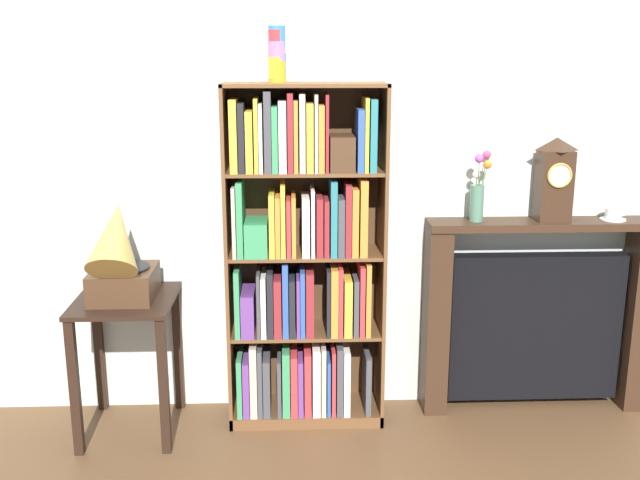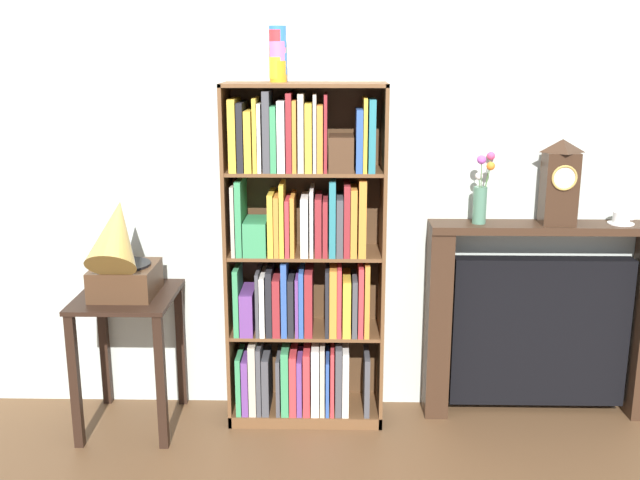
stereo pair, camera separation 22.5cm
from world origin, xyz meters
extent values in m
cube|color=brown|center=(0.00, 0.00, -0.01)|extent=(7.88, 6.40, 0.02)
cube|color=beige|center=(0.17, 0.34, 1.30)|extent=(4.88, 0.08, 2.60)
cube|color=brown|center=(-0.39, 0.14, 0.88)|extent=(0.02, 0.32, 1.75)
cube|color=brown|center=(0.39, 0.14, 0.88)|extent=(0.02, 0.32, 1.75)
cube|color=#4C311C|center=(0.00, 0.29, 0.88)|extent=(0.80, 0.01, 1.75)
cube|color=brown|center=(0.00, 0.14, 1.74)|extent=(0.80, 0.32, 0.02)
cube|color=brown|center=(0.00, 0.14, 0.03)|extent=(0.80, 0.32, 0.06)
cube|color=#388E56|center=(-0.34, 0.11, 0.22)|extent=(0.03, 0.23, 0.31)
cube|color=#663884|center=(-0.31, 0.11, 0.21)|extent=(0.03, 0.25, 0.30)
cube|color=#B2A893|center=(-0.27, 0.10, 0.25)|extent=(0.04, 0.23, 0.38)
cube|color=#424247|center=(-0.24, 0.11, 0.24)|extent=(0.02, 0.24, 0.37)
cube|color=#424247|center=(-0.21, 0.11, 0.21)|extent=(0.04, 0.23, 0.31)
cube|color=#424247|center=(-0.14, 0.12, 0.21)|extent=(0.02, 0.25, 0.31)
cube|color=#388E56|center=(-0.10, 0.11, 0.23)|extent=(0.04, 0.25, 0.35)
cube|color=#C63338|center=(-0.06, 0.11, 0.22)|extent=(0.04, 0.24, 0.33)
cube|color=#663884|center=(-0.03, 0.10, 0.21)|extent=(0.03, 0.23, 0.30)
cube|color=#C63338|center=(0.01, 0.12, 0.23)|extent=(0.04, 0.27, 0.34)
cube|color=white|center=(0.05, 0.10, 0.24)|extent=(0.04, 0.22, 0.36)
cube|color=#B2A893|center=(0.09, 0.12, 0.24)|extent=(0.02, 0.25, 0.37)
cube|color=#2D519E|center=(0.11, 0.12, 0.21)|extent=(0.02, 0.25, 0.30)
cube|color=#C63338|center=(0.14, 0.10, 0.24)|extent=(0.02, 0.23, 0.35)
cube|color=#424247|center=(0.17, 0.10, 0.25)|extent=(0.03, 0.23, 0.37)
cube|color=white|center=(0.21, 0.12, 0.23)|extent=(0.03, 0.27, 0.35)
cube|color=#424247|center=(0.32, 0.11, 0.22)|extent=(0.03, 0.23, 0.32)
cube|color=brown|center=(0.00, 0.14, 0.49)|extent=(0.76, 0.30, 0.02)
cube|color=#388E56|center=(-0.34, 0.10, 0.67)|extent=(0.03, 0.22, 0.35)
cube|color=#663884|center=(-0.29, 0.11, 0.61)|extent=(0.07, 0.24, 0.22)
cube|color=#424247|center=(-0.24, 0.12, 0.66)|extent=(0.02, 0.26, 0.33)
cube|color=white|center=(-0.21, 0.11, 0.65)|extent=(0.03, 0.25, 0.31)
cube|color=black|center=(-0.18, 0.12, 0.67)|extent=(0.03, 0.26, 0.34)
cube|color=maroon|center=(-0.14, 0.11, 0.65)|extent=(0.04, 0.24, 0.30)
cube|color=#2D519E|center=(-0.10, 0.11, 0.69)|extent=(0.03, 0.23, 0.38)
cube|color=black|center=(-0.07, 0.10, 0.65)|extent=(0.03, 0.21, 0.30)
cube|color=#663884|center=(-0.04, 0.11, 0.65)|extent=(0.02, 0.24, 0.30)
cube|color=#2D519E|center=(-0.02, 0.09, 0.67)|extent=(0.02, 0.21, 0.34)
cube|color=maroon|center=(0.02, 0.11, 0.66)|extent=(0.04, 0.25, 0.33)
cube|color=black|center=(0.11, 0.10, 0.67)|extent=(0.02, 0.22, 0.35)
cube|color=orange|center=(0.14, 0.12, 0.67)|extent=(0.04, 0.26, 0.35)
cube|color=#C63338|center=(0.17, 0.10, 0.67)|extent=(0.02, 0.21, 0.36)
cube|color=gold|center=(0.21, 0.13, 0.64)|extent=(0.04, 0.27, 0.29)
cube|color=#424247|center=(0.25, 0.11, 0.64)|extent=(0.03, 0.24, 0.30)
cube|color=#C63338|center=(0.28, 0.13, 0.68)|extent=(0.02, 0.28, 0.36)
cube|color=orange|center=(0.31, 0.10, 0.69)|extent=(0.02, 0.23, 0.38)
cube|color=brown|center=(0.00, 0.14, 0.91)|extent=(0.76, 0.30, 0.02)
cube|color=#B2A893|center=(-0.35, 0.10, 1.09)|extent=(0.02, 0.23, 0.35)
cube|color=#388E56|center=(-0.32, 0.13, 1.10)|extent=(0.03, 0.27, 0.37)
cube|color=#388E56|center=(-0.24, 0.10, 1.00)|extent=(0.11, 0.23, 0.17)
cube|color=gold|center=(-0.17, 0.11, 1.07)|extent=(0.03, 0.24, 0.31)
cube|color=orange|center=(-0.14, 0.10, 1.06)|extent=(0.02, 0.23, 0.30)
cube|color=gold|center=(-0.11, 0.10, 1.09)|extent=(0.02, 0.21, 0.36)
cube|color=#C63338|center=(-0.08, 0.10, 1.06)|extent=(0.02, 0.23, 0.28)
cube|color=orange|center=(-0.06, 0.11, 1.06)|extent=(0.02, 0.24, 0.30)
cube|color=white|center=(0.00, 0.11, 1.06)|extent=(0.04, 0.25, 0.29)
cube|color=white|center=(0.04, 0.12, 1.08)|extent=(0.02, 0.26, 0.33)
cube|color=maroon|center=(0.07, 0.12, 1.06)|extent=(0.03, 0.26, 0.29)
cube|color=maroon|center=(0.10, 0.11, 1.06)|extent=(0.02, 0.24, 0.28)
cube|color=teal|center=(0.14, 0.12, 1.10)|extent=(0.03, 0.26, 0.37)
cube|color=#424247|center=(0.17, 0.12, 1.06)|extent=(0.03, 0.26, 0.29)
cube|color=maroon|center=(0.21, 0.11, 1.09)|extent=(0.03, 0.24, 0.36)
cube|color=orange|center=(0.24, 0.09, 1.08)|extent=(0.03, 0.21, 0.34)
cube|color=orange|center=(0.28, 0.10, 1.10)|extent=(0.04, 0.21, 0.38)
cube|color=brown|center=(0.00, 0.14, 1.32)|extent=(0.76, 0.30, 0.02)
cube|color=gold|center=(-0.34, 0.12, 1.51)|extent=(0.04, 0.26, 0.35)
cube|color=black|center=(-0.30, 0.11, 1.50)|extent=(0.03, 0.24, 0.33)
cube|color=gold|center=(-0.27, 0.13, 1.48)|extent=(0.03, 0.28, 0.29)
cube|color=gold|center=(-0.23, 0.11, 1.51)|extent=(0.02, 0.24, 0.35)
cube|color=white|center=(-0.21, 0.11, 1.50)|extent=(0.02, 0.25, 0.33)
cube|color=#424247|center=(-0.18, 0.11, 1.53)|extent=(0.03, 0.24, 0.38)
cube|color=#388E56|center=(-0.14, 0.11, 1.49)|extent=(0.03, 0.24, 0.31)
cube|color=white|center=(-0.11, 0.11, 1.50)|extent=(0.04, 0.25, 0.34)
cube|color=maroon|center=(-0.07, 0.12, 1.52)|extent=(0.03, 0.27, 0.37)
cube|color=orange|center=(-0.04, 0.11, 1.50)|extent=(0.02, 0.24, 0.34)
cube|color=#B2A893|center=(-0.01, 0.12, 1.52)|extent=(0.03, 0.27, 0.37)
cube|color=gold|center=(0.02, 0.10, 1.50)|extent=(0.03, 0.22, 0.33)
cube|color=#B2A893|center=(0.05, 0.10, 1.52)|extent=(0.02, 0.22, 0.37)
cube|color=orange|center=(0.08, 0.11, 1.49)|extent=(0.03, 0.24, 0.32)
cube|color=maroon|center=(0.10, 0.10, 1.52)|extent=(0.02, 0.22, 0.37)
cube|color=#472D1C|center=(0.18, 0.10, 1.42)|extent=(0.12, 0.21, 0.17)
cube|color=#2D519E|center=(0.26, 0.10, 1.48)|extent=(0.03, 0.23, 0.30)
cube|color=gold|center=(0.29, 0.11, 1.51)|extent=(0.02, 0.25, 0.35)
cube|color=teal|center=(0.32, 0.09, 1.51)|extent=(0.03, 0.21, 0.35)
cylinder|color=orange|center=(-0.13, 0.18, 1.80)|extent=(0.08, 0.08, 0.10)
cylinder|color=yellow|center=(-0.13, 0.18, 1.82)|extent=(0.08, 0.08, 0.10)
cylinder|color=blue|center=(-0.13, 0.19, 1.84)|extent=(0.08, 0.08, 0.10)
cylinder|color=#28B2B7|center=(-0.13, 0.19, 1.86)|extent=(0.08, 0.08, 0.10)
cylinder|color=orange|center=(-0.13, 0.19, 1.87)|extent=(0.08, 0.08, 0.10)
cylinder|color=pink|center=(-0.13, 0.18, 1.89)|extent=(0.08, 0.08, 0.10)
cylinder|color=green|center=(-0.13, 0.19, 1.91)|extent=(0.08, 0.08, 0.10)
cylinder|color=pink|center=(-0.13, 0.19, 1.93)|extent=(0.08, 0.08, 0.10)
cylinder|color=red|center=(-0.13, 0.19, 1.95)|extent=(0.08, 0.08, 0.10)
cylinder|color=blue|center=(-0.13, 0.19, 1.97)|extent=(0.08, 0.08, 0.10)
cube|color=black|center=(-0.90, 0.03, 0.70)|extent=(0.48, 0.54, 0.02)
cube|color=black|center=(-1.11, -0.21, 0.35)|extent=(0.04, 0.04, 0.69)
cube|color=black|center=(-0.69, -0.21, 0.35)|extent=(0.04, 0.04, 0.69)
cube|color=black|center=(-1.11, 0.27, 0.35)|extent=(0.04, 0.04, 0.69)
cube|color=black|center=(-0.69, 0.27, 0.35)|extent=(0.04, 0.04, 0.69)
cube|color=#472D1C|center=(-0.90, 0.03, 0.79)|extent=(0.30, 0.33, 0.15)
cylinder|color=black|center=(-0.90, 0.03, 0.87)|extent=(0.26, 0.26, 0.01)
cylinder|color=#B79347|center=(-0.90, -0.02, 0.89)|extent=(0.03, 0.03, 0.06)
cone|color=#B79347|center=(-0.90, -0.08, 1.06)|extent=(0.24, 0.41, 0.42)
cube|color=#382316|center=(1.24, 0.20, 1.03)|extent=(1.21, 0.21, 0.04)
cube|color=#382316|center=(0.69, 0.20, 0.50)|extent=(0.12, 0.19, 1.01)
cube|color=#382316|center=(1.78, 0.20, 0.50)|extent=(0.12, 0.19, 1.01)
cube|color=black|center=(1.24, 0.23, 0.45)|extent=(0.93, 0.10, 0.81)
cube|color=#382316|center=(1.27, 0.20, 1.23)|extent=(0.16, 0.13, 0.36)
pyramid|color=#382316|center=(1.27, 0.20, 1.45)|extent=(0.16, 0.13, 0.07)
cylinder|color=silver|center=(1.27, 0.13, 1.30)|extent=(0.12, 0.01, 0.12)
torus|color=#B79347|center=(1.27, 0.12, 1.30)|extent=(0.13, 0.01, 0.13)
cylinder|color=#4C7A60|center=(0.88, 0.20, 1.14)|extent=(0.07, 0.07, 0.19)
cylinder|color=#4C753D|center=(0.90, 0.19, 1.20)|extent=(0.06, 0.01, 0.28)
sphere|color=orange|center=(0.92, 0.19, 1.34)|extent=(0.04, 0.04, 0.04)
cylinder|color=#4C753D|center=(0.91, 0.23, 1.22)|extent=(0.06, 0.08, 0.32)
sphere|color=#EA4275|center=(0.94, 0.27, 1.38)|extent=(0.04, 0.04, 0.04)
cylinder|color=#4C753D|center=(0.88, 0.17, 1.22)|extent=(0.02, 0.03, 0.32)
sphere|color=#B24CB7|center=(0.87, 0.16, 1.38)|extent=(0.05, 0.05, 0.05)
cylinder|color=#4C753D|center=(0.88, 0.20, 1.18)|extent=(0.02, 0.02, 0.23)
sphere|color=silver|center=(0.87, 0.19, 1.29)|extent=(0.04, 0.04, 0.04)
cylinder|color=white|center=(1.60, 0.20, 1.05)|extent=(0.13, 0.13, 0.01)
cylinder|color=white|center=(1.60, 0.20, 1.08)|extent=(0.08, 0.08, 0.06)
torus|color=white|center=(1.65, 0.20, 1.09)|extent=(0.04, 0.01, 0.04)
camera|label=1|loc=(-0.07, -3.49, 1.90)|focal=41.64mm
camera|label=2|loc=(0.15, -3.49, 1.90)|focal=41.64mm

